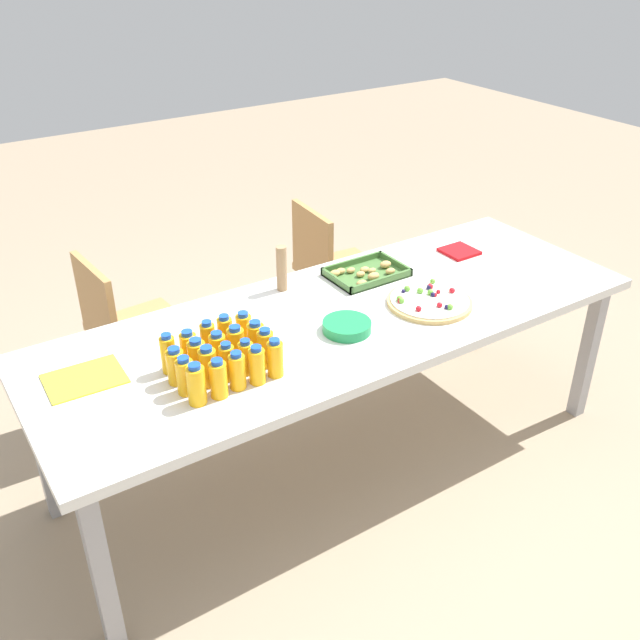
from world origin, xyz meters
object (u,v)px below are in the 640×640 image
(juice_bottle_5, at_px, (185,376))
(paper_folder, at_px, (85,379))
(chair_far_right, at_px, (332,266))
(fruit_pizza, at_px, (429,301))
(juice_bottle_16, at_px, (189,348))
(juice_bottle_17, at_px, (208,341))
(juice_bottle_15, at_px, (168,354))
(juice_bottle_8, at_px, (246,357))
(chair_far_left, at_px, (126,325))
(juice_bottle_2, at_px, (237,371))
(plate_stack, at_px, (347,326))
(juice_bottle_18, at_px, (225,335))
(juice_bottle_3, at_px, (257,366))
(party_table, at_px, (342,328))
(juice_bottle_1, at_px, (218,379))
(juice_bottle_11, at_px, (197,358))
(juice_bottle_9, at_px, (266,348))
(juice_bottle_13, at_px, (236,345))
(juice_bottle_12, at_px, (218,351))
(juice_bottle_19, at_px, (244,330))
(snack_tray, at_px, (366,273))
(cardboard_tube, at_px, (282,268))
(napkin_stack, at_px, (459,251))
(juice_bottle_7, at_px, (227,362))
(juice_bottle_14, at_px, (256,340))
(juice_bottle_0, at_px, (196,385))
(juice_bottle_4, at_px, (275,358))
(juice_bottle_10, at_px, (176,366))
(juice_bottle_6, at_px, (208,367))

(juice_bottle_5, xyz_separation_m, paper_folder, (-0.26, 0.26, -0.06))
(chair_far_right, relative_size, fruit_pizza, 2.40)
(juice_bottle_16, xyz_separation_m, juice_bottle_17, (0.07, -0.00, 0.01))
(juice_bottle_5, distance_m, juice_bottle_17, 0.22)
(juice_bottle_15, bearing_deg, juice_bottle_8, -34.68)
(chair_far_left, distance_m, juice_bottle_2, 1.05)
(juice_bottle_8, distance_m, plate_stack, 0.45)
(juice_bottle_18, bearing_deg, chair_far_left, 99.18)
(chair_far_left, relative_size, juice_bottle_3, 5.84)
(juice_bottle_2, relative_size, juice_bottle_16, 1.05)
(party_table, distance_m, fruit_pizza, 0.37)
(juice_bottle_3, relative_size, juice_bottle_18, 0.95)
(chair_far_right, height_order, juice_bottle_18, juice_bottle_18)
(party_table, distance_m, juice_bottle_1, 0.69)
(juice_bottle_11, height_order, plate_stack, juice_bottle_11)
(juice_bottle_9, bearing_deg, juice_bottle_1, -160.92)
(juice_bottle_13, height_order, plate_stack, juice_bottle_13)
(juice_bottle_11, height_order, juice_bottle_12, juice_bottle_11)
(juice_bottle_3, relative_size, juice_bottle_19, 1.02)
(juice_bottle_5, xyz_separation_m, snack_tray, (1.01, 0.37, -0.05))
(juice_bottle_19, bearing_deg, cardboard_tube, 41.98)
(fruit_pizza, bearing_deg, juice_bottle_19, 170.52)
(napkin_stack, xyz_separation_m, paper_folder, (-1.78, -0.07, -0.00))
(juice_bottle_7, bearing_deg, juice_bottle_19, 47.13)
(juice_bottle_14, xyz_separation_m, juice_bottle_16, (-0.22, 0.08, -0.00))
(juice_bottle_19, xyz_separation_m, cardboard_tube, (0.34, 0.31, 0.03))
(juice_bottle_0, bearing_deg, snack_tray, 23.83)
(juice_bottle_9, distance_m, fruit_pizza, 0.78)
(juice_bottle_4, xyz_separation_m, juice_bottle_10, (-0.30, 0.15, -0.00))
(juice_bottle_1, bearing_deg, juice_bottle_5, 137.36)
(juice_bottle_19, relative_size, snack_tray, 0.42)
(juice_bottle_13, relative_size, fruit_pizza, 0.41)
(juice_bottle_9, xyz_separation_m, juice_bottle_19, (-0.00, 0.16, -0.00))
(snack_tray, bearing_deg, juice_bottle_12, -161.05)
(juice_bottle_6, relative_size, juice_bottle_14, 1.05)
(party_table, xyz_separation_m, juice_bottle_1, (-0.65, -0.22, 0.12))
(juice_bottle_6, distance_m, fruit_pizza, 0.99)
(juice_bottle_15, xyz_separation_m, napkin_stack, (1.52, 0.18, -0.06))
(juice_bottle_7, relative_size, juice_bottle_12, 1.01)
(juice_bottle_0, bearing_deg, plate_stack, 9.07)
(juice_bottle_13, distance_m, juice_bottle_17, 0.10)
(juice_bottle_2, height_order, juice_bottle_16, juice_bottle_2)
(juice_bottle_0, bearing_deg, juice_bottle_12, 45.16)
(party_table, xyz_separation_m, juice_bottle_12, (-0.57, -0.07, 0.12))
(juice_bottle_5, xyz_separation_m, juice_bottle_9, (0.30, -0.00, 0.00))
(party_table, relative_size, juice_bottle_0, 16.56)
(napkin_stack, bearing_deg, juice_bottle_13, -169.05)
(juice_bottle_17, bearing_deg, snack_tray, 14.45)
(juice_bottle_5, bearing_deg, juice_bottle_4, -13.66)
(juice_bottle_2, bearing_deg, chair_far_right, 43.61)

